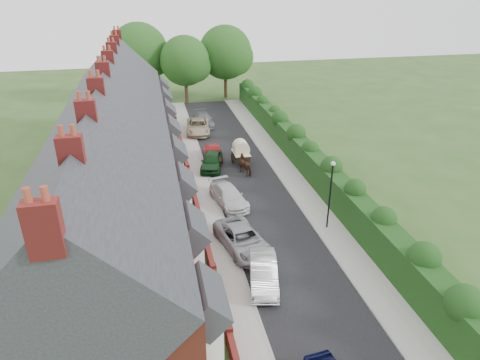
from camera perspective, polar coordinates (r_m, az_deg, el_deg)
The scene contains 22 objects.
ground at distance 27.03m, azimuth 7.97°, elevation -11.56°, with size 140.00×140.00×0.00m, color #2D4C1E.
road at distance 35.88m, azimuth 1.44°, elevation -1.37°, with size 6.00×58.00×0.02m, color black.
pavement_hedge_side at distance 36.93m, azimuth 7.64°, elevation -0.70°, with size 2.20×58.00×0.12m, color #9C9A94.
pavement_house_side at distance 35.24m, azimuth -4.67°, elevation -1.88°, with size 1.70×58.00×0.12m, color #9C9A94.
kerb_hedge_side at distance 36.61m, azimuth 6.09°, elevation -0.84°, with size 0.18×58.00×0.13m, color #9C9C97.
kerb_house_side at distance 35.34m, azimuth -3.38°, elevation -1.75°, with size 0.18×58.00×0.13m, color #9C9C97.
hedge at distance 36.91m, azimuth 10.42°, elevation 1.72°, with size 2.10×58.00×2.85m.
terrace_row at distance 32.44m, azimuth -16.20°, elevation 3.24°, with size 9.05×40.50×11.50m.
garden_wall_row at distance 34.09m, azimuth -6.13°, elevation -2.18°, with size 0.35×40.35×1.10m.
lamppost at distance 29.64m, azimuth 12.01°, elevation -0.90°, with size 0.32×0.32×5.16m.
tree_far_left at distance 61.37m, azimuth -7.04°, elevation 15.36°, with size 7.14×6.80×9.29m.
tree_far_right at distance 64.04m, azimuth -1.64°, elevation 16.48°, with size 7.98×7.60×10.31m.
tree_far_back at distance 63.95m, azimuth -12.87°, elevation 16.16°, with size 8.40×8.00×10.82m.
car_silver_a at distance 25.27m, azimuth 3.14°, elevation -12.25°, with size 1.53×4.38×1.44m, color silver.
car_silver_b at distance 28.08m, azimuth 0.33°, elevation -7.89°, with size 2.42×5.26×1.46m, color #9B9CA2.
car_white at distance 33.44m, azimuth -1.54°, elevation -2.14°, with size 1.97×4.84×1.41m, color silver.
car_green at distance 39.78m, azimuth -3.79°, elevation 2.58°, with size 1.84×4.57×1.56m, color black.
car_red at distance 41.70m, azimuth -3.73°, elevation 3.53°, with size 1.44×4.13×1.36m, color maroon.
car_beige at distance 49.51m, azimuth -5.60°, elevation 7.13°, with size 2.56×5.54×1.54m, color tan.
car_grey at distance 52.25m, azimuth -4.88°, elevation 8.06°, with size 1.99×4.91×1.42m, color slate.
horse at distance 38.54m, azimuth 0.82°, elevation 2.00°, with size 0.93×2.05×1.73m, color #422618.
horse_cart at distance 40.34m, azimuth 0.13°, elevation 3.91°, with size 1.53×3.38×2.44m.
Camera 1 is at (-8.04, -20.17, 16.10)m, focal length 32.00 mm.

